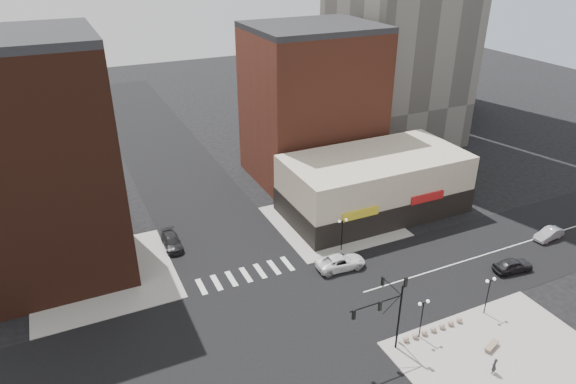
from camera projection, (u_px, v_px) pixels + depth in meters
ground at (277, 319)px, 50.30m from camera, size 240.00×240.00×0.00m
road_ew at (277, 319)px, 50.29m from camera, size 200.00×14.00×0.02m
road_ns at (277, 319)px, 50.29m from camera, size 14.00×200.00×0.02m
sidewalk_nw at (103, 277)px, 56.51m from camera, size 15.00×15.00×0.12m
sidewalk_ne at (332, 221)px, 67.53m from camera, size 15.00×15.00×0.12m
sidewalk_se at (508, 364)px, 45.00m from camera, size 18.00×14.00×0.12m
building_nw at (33, 167)px, 52.49m from camera, size 16.00×15.00×25.00m
building_ne_midrise at (312, 106)px, 76.52m from camera, size 18.00×15.00×22.00m
building_ne_row at (374, 188)px, 68.96m from camera, size 24.20×12.20×8.00m
traffic_signal at (389, 305)px, 44.49m from camera, size 5.59×3.09×7.77m
street_lamp_se_a at (423, 310)px, 46.53m from camera, size 1.22×0.32×4.16m
street_lamp_se_b at (489, 287)px, 49.57m from camera, size 1.22×0.32×4.16m
street_lamp_ne at (342, 227)px, 59.87m from camera, size 1.22×0.32×4.16m
bollard_row at (433, 329)px, 48.44m from camera, size 6.86×0.56×0.56m
white_suv at (340, 262)px, 57.81m from camera, size 5.89×3.05×1.59m
dark_sedan_east at (513, 265)px, 57.25m from camera, size 4.74×2.42×1.55m
silver_sedan at (549, 234)px, 63.39m from camera, size 4.34×1.87×1.39m
dark_sedan_north at (172, 242)px, 61.75m from camera, size 2.07×4.99×1.44m
pedestrian at (494, 366)px, 43.62m from camera, size 0.65×0.51×1.57m
stone_bench at (492, 346)px, 46.50m from camera, size 1.95×1.16×0.44m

